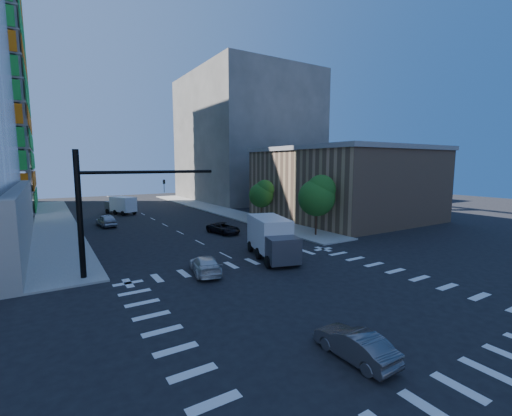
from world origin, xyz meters
TOP-DOWN VIEW (x-y plane):
  - ground at (0.00, 0.00)m, footprint 160.00×160.00m
  - road_markings at (0.00, 0.00)m, footprint 20.00×20.00m
  - sidewalk_ne at (12.50, 40.00)m, footprint 5.00×60.00m
  - sidewalk_nw at (-12.50, 40.00)m, footprint 5.00×60.00m
  - commercial_building at (25.00, 22.00)m, footprint 20.50×22.50m
  - bg_building_ne at (27.00, 55.00)m, footprint 24.00×30.00m
  - signal_mast_nw at (-10.00, 11.50)m, footprint 10.20×0.40m
  - tree_south at (12.63, 13.90)m, footprint 4.16×4.16m
  - tree_north at (12.93, 25.90)m, footprint 3.54×3.52m
  - car_nb_far at (4.18, 20.81)m, footprint 2.98×4.92m
  - car_sb_near at (-3.61, 8.17)m, footprint 2.80×4.86m
  - car_sb_mid at (-6.79, 33.12)m, footprint 2.28×4.84m
  - car_sb_cross at (-2.81, -5.64)m, footprint 1.35×3.82m
  - box_truck_near at (3.00, 8.85)m, footprint 4.50×7.11m
  - box_truck_far at (-3.11, 44.01)m, footprint 4.21×5.92m

SIDE VIEW (x-z plane):
  - ground at x=0.00m, z-range 0.00..0.00m
  - road_markings at x=0.00m, z-range 0.00..0.01m
  - sidewalk_ne at x=12.50m, z-range 0.00..0.15m
  - sidewalk_nw at x=-12.50m, z-range 0.00..0.15m
  - car_sb_cross at x=-2.81m, z-range 0.00..1.26m
  - car_nb_far at x=4.18m, z-range 0.00..1.28m
  - car_sb_near at x=-3.61m, z-range 0.00..1.32m
  - car_sb_mid at x=-6.79m, z-range 0.00..1.60m
  - box_truck_far at x=-3.11m, z-range -0.16..2.70m
  - box_truck_near at x=3.00m, z-range -0.20..3.26m
  - tree_north at x=12.93m, z-range 1.10..6.88m
  - tree_south at x=12.63m, z-range 1.27..8.10m
  - commercial_building at x=25.00m, z-range 0.01..10.61m
  - signal_mast_nw at x=-10.00m, z-range 0.99..9.99m
  - bg_building_ne at x=27.00m, z-range 0.00..28.00m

